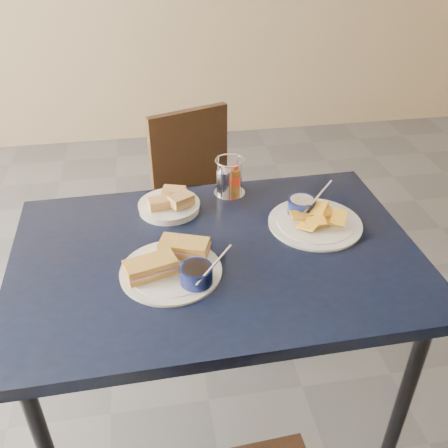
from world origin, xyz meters
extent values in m
plane|color=#525257|center=(0.00, 0.00, 0.00)|extent=(6.00, 6.00, 0.00)
cube|color=black|center=(0.03, -0.04, 0.73)|extent=(1.22, 0.83, 0.04)
cylinder|color=black|center=(0.55, -0.36, 0.35)|extent=(0.04, 0.04, 0.71)
cylinder|color=black|center=(-0.49, 0.28, 0.35)|extent=(0.04, 0.04, 0.71)
cylinder|color=black|center=(0.55, 0.28, 0.35)|extent=(0.04, 0.04, 0.71)
cube|color=black|center=(0.10, 0.75, 0.40)|extent=(0.49, 0.48, 0.04)
cylinder|color=black|center=(-0.06, 0.61, 0.19)|extent=(0.03, 0.03, 0.38)
cylinder|color=black|center=(0.26, 0.61, 0.19)|extent=(0.03, 0.03, 0.38)
cylinder|color=black|center=(-0.06, 0.90, 0.19)|extent=(0.03, 0.03, 0.38)
cylinder|color=black|center=(0.26, 0.90, 0.19)|extent=(0.03, 0.03, 0.38)
cube|color=black|center=(0.10, 0.92, 0.62)|extent=(0.38, 0.16, 0.41)
cylinder|color=white|center=(-0.11, -0.11, 0.75)|extent=(0.29, 0.29, 0.01)
cylinder|color=white|center=(-0.11, -0.11, 0.76)|extent=(0.24, 0.24, 0.00)
cube|color=gold|center=(-0.17, -0.12, 0.78)|extent=(0.15, 0.11, 0.04)
cube|color=tan|center=(-0.17, -0.12, 0.78)|extent=(0.16, 0.11, 0.01)
cube|color=gold|center=(-0.07, -0.05, 0.78)|extent=(0.16, 0.11, 0.04)
cube|color=tan|center=(-0.07, -0.05, 0.78)|extent=(0.16, 0.12, 0.01)
cylinder|color=#090F35|center=(-0.05, -0.18, 0.79)|extent=(0.09, 0.09, 0.05)
cylinder|color=black|center=(-0.05, -0.18, 0.80)|extent=(0.08, 0.08, 0.01)
cylinder|color=silver|center=(0.00, -0.20, 0.83)|extent=(0.11, 0.07, 0.08)
cylinder|color=white|center=(0.36, 0.05, 0.75)|extent=(0.30, 0.30, 0.01)
cylinder|color=white|center=(0.36, 0.05, 0.76)|extent=(0.25, 0.25, 0.00)
cube|color=yellow|center=(0.33, 0.01, 0.76)|extent=(0.08, 0.08, 0.03)
cube|color=yellow|center=(0.40, 0.04, 0.77)|extent=(0.08, 0.07, 0.02)
cube|color=yellow|center=(0.35, 0.02, 0.77)|extent=(0.07, 0.05, 0.03)
cube|color=yellow|center=(0.31, 0.05, 0.78)|extent=(0.07, 0.05, 0.02)
cube|color=yellow|center=(0.40, 0.07, 0.78)|extent=(0.05, 0.07, 0.01)
cube|color=yellow|center=(0.38, 0.07, 0.79)|extent=(0.07, 0.08, 0.03)
cube|color=yellow|center=(0.42, 0.00, 0.79)|extent=(0.07, 0.08, 0.02)
cylinder|color=#090F35|center=(0.33, 0.11, 0.79)|extent=(0.09, 0.09, 0.05)
cylinder|color=#BCAA8E|center=(0.33, 0.11, 0.80)|extent=(0.08, 0.08, 0.01)
cylinder|color=silver|center=(0.38, 0.09, 0.83)|extent=(0.11, 0.07, 0.08)
cylinder|color=white|center=(-0.09, 0.22, 0.76)|extent=(0.20, 0.20, 0.02)
cylinder|color=white|center=(-0.09, 0.22, 0.77)|extent=(0.17, 0.17, 0.00)
cube|color=tan|center=(-0.12, 0.20, 0.79)|extent=(0.08, 0.06, 0.03)
cube|color=tan|center=(-0.07, 0.25, 0.79)|extent=(0.09, 0.07, 0.03)
cube|color=tan|center=(-0.05, 0.19, 0.80)|extent=(0.09, 0.08, 0.03)
cylinder|color=silver|center=(0.13, 0.29, 0.75)|extent=(0.11, 0.11, 0.01)
cylinder|color=silver|center=(0.16, 0.32, 0.82)|extent=(0.01, 0.01, 0.13)
cylinder|color=silver|center=(0.09, 0.32, 0.82)|extent=(0.01, 0.01, 0.13)
cylinder|color=silver|center=(0.09, 0.25, 0.82)|extent=(0.01, 0.01, 0.13)
cylinder|color=silver|center=(0.16, 0.25, 0.82)|extent=(0.01, 0.01, 0.13)
torus|color=silver|center=(0.13, 0.29, 0.88)|extent=(0.10, 0.10, 0.00)
cylinder|color=silver|center=(0.11, 0.29, 0.80)|extent=(0.05, 0.05, 0.08)
cone|color=silver|center=(0.11, 0.29, 0.85)|extent=(0.04, 0.04, 0.02)
cylinder|color=brown|center=(0.15, 0.29, 0.80)|extent=(0.03, 0.03, 0.08)
cylinder|color=#B9250A|center=(0.15, 0.29, 0.80)|extent=(0.03, 0.03, 0.03)
cylinder|color=#B9250A|center=(0.15, 0.29, 0.85)|extent=(0.02, 0.02, 0.02)
camera|label=1|loc=(-0.14, -1.21, 1.65)|focal=40.00mm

